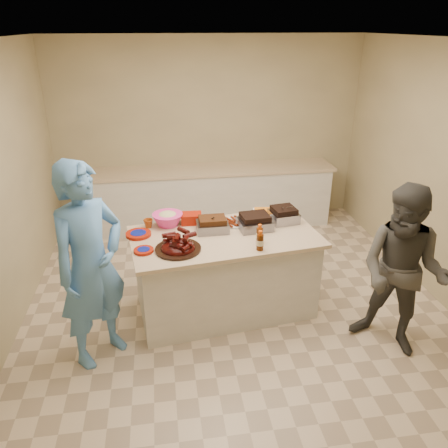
{
  "coord_description": "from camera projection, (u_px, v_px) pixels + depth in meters",
  "views": [
    {
      "loc": [
        -0.72,
        -3.88,
        2.83
      ],
      "look_at": [
        -0.13,
        0.06,
        0.99
      ],
      "focal_mm": 35.0,
      "sensor_mm": 36.0,
      "label": 1
    }
  ],
  "objects": [
    {
      "name": "plate_stack_small",
      "position": [
        144.0,
        252.0,
        4.07
      ],
      "size": [
        0.21,
        0.21,
        0.03
      ],
      "primitive_type": "cylinder",
      "rotation": [
        0.0,
        0.0,
        0.13
      ],
      "color": "#941505",
      "rests_on": "island"
    },
    {
      "name": "rib_platter",
      "position": [
        178.0,
        250.0,
        4.1
      ],
      "size": [
        0.52,
        0.52,
        0.17
      ],
      "primitive_type": null,
      "rotation": [
        0.0,
        0.0,
        -0.21
      ],
      "color": "#3F0705",
      "rests_on": "island"
    },
    {
      "name": "sauce_bowl",
      "position": [
        218.0,
        227.0,
        4.55
      ],
      "size": [
        0.13,
        0.05,
        0.12
      ],
      "primitive_type": "imported",
      "rotation": [
        0.0,
        0.0,
        0.13
      ],
      "color": "silver",
      "rests_on": "island"
    },
    {
      "name": "plate_stack_large",
      "position": [
        139.0,
        236.0,
        4.38
      ],
      "size": [
        0.28,
        0.28,
        0.03
      ],
      "primitive_type": "cylinder",
      "rotation": [
        0.0,
        0.0,
        0.13
      ],
      "color": "#941505",
      "rests_on": "island"
    },
    {
      "name": "coleslaw_bowl",
      "position": [
        168.0,
        225.0,
        4.6
      ],
      "size": [
        0.36,
        0.36,
        0.22
      ],
      "primitive_type": null,
      "rotation": [
        0.0,
        0.0,
        0.13
      ],
      "color": "#F33697",
      "rests_on": "island"
    },
    {
      "name": "guest_gray",
      "position": [
        388.0,
        345.0,
        4.21
      ],
      "size": [
        1.71,
        1.69,
        0.61
      ],
      "primitive_type": "imported",
      "rotation": [
        0.0,
        0.0,
        -0.8
      ],
      "color": "#4A4843",
      "rests_on": "ground"
    },
    {
      "name": "island",
      "position": [
        225.0,
        308.0,
        4.76
      ],
      "size": [
        1.98,
        1.22,
        0.89
      ],
      "primitive_type": null,
      "rotation": [
        0.0,
        0.0,
        0.13
      ],
      "color": "silver",
      "rests_on": "ground"
    },
    {
      "name": "bbq_bottle_b",
      "position": [
        260.0,
        250.0,
        4.1
      ],
      "size": [
        0.07,
        0.07,
        0.2
      ],
      "primitive_type": "cylinder",
      "rotation": [
        0.0,
        0.0,
        0.13
      ],
      "color": "#441B04",
      "rests_on": "island"
    },
    {
      "name": "basket_stack",
      "position": [
        191.0,
        223.0,
        4.65
      ],
      "size": [
        0.22,
        0.17,
        0.11
      ],
      "primitive_type": "cube",
      "rotation": [
        0.0,
        0.0,
        -0.03
      ],
      "color": "#941505",
      "rests_on": "island"
    },
    {
      "name": "sausage_plate",
      "position": [
        234.0,
        223.0,
        4.65
      ],
      "size": [
        0.4,
        0.4,
        0.05
      ],
      "primitive_type": "cylinder",
      "rotation": [
        0.0,
        0.0,
        0.4
      ],
      "color": "silver",
      "rests_on": "island"
    },
    {
      "name": "plastic_cup",
      "position": [
        149.0,
        227.0,
        4.55
      ],
      "size": [
        0.11,
        0.1,
        0.1
      ],
      "primitive_type": "imported",
      "rotation": [
        0.0,
        0.0,
        0.13
      ],
      "color": "#A34B15",
      "rests_on": "island"
    },
    {
      "name": "pulled_pork_tray",
      "position": [
        213.0,
        231.0,
        4.47
      ],
      "size": [
        0.32,
        0.24,
        0.1
      ],
      "primitive_type": "cube",
      "rotation": [
        0.0,
        0.0,
        0.01
      ],
      "color": "#47230F",
      "rests_on": "island"
    },
    {
      "name": "mac_cheese_dish",
      "position": [
        267.0,
        217.0,
        4.8
      ],
      "size": [
        0.32,
        0.26,
        0.08
      ],
      "primitive_type": "cube",
      "rotation": [
        0.0,
        0.0,
        -0.12
      ],
      "color": "orange",
      "rests_on": "island"
    },
    {
      "name": "roasting_pan",
      "position": [
        283.0,
        221.0,
        4.69
      ],
      "size": [
        0.31,
        0.31,
        0.11
      ],
      "primitive_type": "cube",
      "rotation": [
        0.0,
        0.0,
        0.14
      ],
      "color": "gray",
      "rests_on": "island"
    },
    {
      "name": "bbq_bottle_a",
      "position": [
        259.0,
        242.0,
        4.24
      ],
      "size": [
        0.07,
        0.07,
        0.19
      ],
      "primitive_type": "cylinder",
      "rotation": [
        0.0,
        0.0,
        0.13
      ],
      "color": "#441B04",
      "rests_on": "island"
    },
    {
      "name": "room",
      "position": [
        237.0,
        307.0,
        4.77
      ],
      "size": [
        4.5,
        5.0,
        2.7
      ],
      "primitive_type": null,
      "color": "tan",
      "rests_on": "ground"
    },
    {
      "name": "mustard_bottle",
      "position": [
        207.0,
        230.0,
        4.48
      ],
      "size": [
        0.05,
        0.05,
        0.11
      ],
      "primitive_type": "cylinder",
      "rotation": [
        0.0,
        0.0,
        0.13
      ],
      "color": "#FFA900",
      "rests_on": "island"
    },
    {
      "name": "brisket_tray",
      "position": [
        255.0,
        228.0,
        4.53
      ],
      "size": [
        0.36,
        0.31,
        0.1
      ],
      "primitive_type": "cube",
      "rotation": [
        0.0,
        0.0,
        0.11
      ],
      "color": "black",
      "rests_on": "island"
    },
    {
      "name": "back_counter",
      "position": [
        212.0,
        197.0,
        6.55
      ],
      "size": [
        3.6,
        0.64,
        0.9
      ],
      "primitive_type": null,
      "color": "silver",
      "rests_on": "ground"
    },
    {
      "name": "guest_blue",
      "position": [
        104.0,
        352.0,
        4.11
      ],
      "size": [
        1.79,
        1.83,
        0.45
      ],
      "primitive_type": "imported",
      "rotation": [
        0.0,
        0.0,
        0.76
      ],
      "color": "#5794D7",
      "rests_on": "ground"
    }
  ]
}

